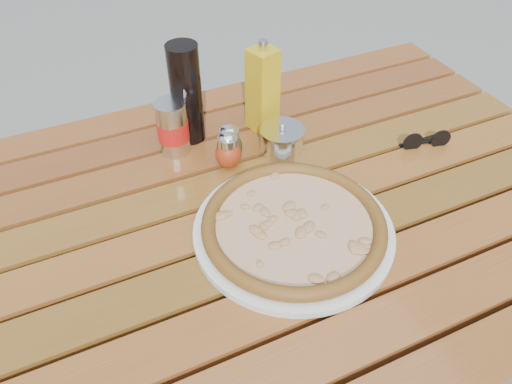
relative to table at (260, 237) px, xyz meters
name	(u,v)px	position (x,y,z in m)	size (l,w,h in m)	color
table	(260,237)	(0.00, 0.00, 0.00)	(1.40, 0.90, 0.75)	#3C1D0D
plate	(293,231)	(0.03, -0.08, 0.08)	(0.36, 0.36, 0.01)	silver
pizza	(294,225)	(0.03, -0.08, 0.10)	(0.43, 0.43, 0.03)	beige
pepper_shaker	(228,151)	(0.00, 0.15, 0.11)	(0.06, 0.06, 0.08)	#B63714
oregano_shaker	(229,144)	(0.01, 0.17, 0.11)	(0.06, 0.06, 0.08)	#3A3F19
dark_bottle	(186,94)	(-0.04, 0.28, 0.19)	(0.07, 0.07, 0.22)	black
soda_can	(173,128)	(-0.09, 0.24, 0.13)	(0.07, 0.07, 0.12)	silver
olive_oil_cruet	(263,90)	(0.12, 0.25, 0.17)	(0.07, 0.07, 0.21)	gold
parmesan_tin	(282,140)	(0.12, 0.14, 0.11)	(0.11, 0.11, 0.07)	white
sunglasses	(426,141)	(0.41, 0.03, 0.09)	(0.11, 0.04, 0.04)	black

